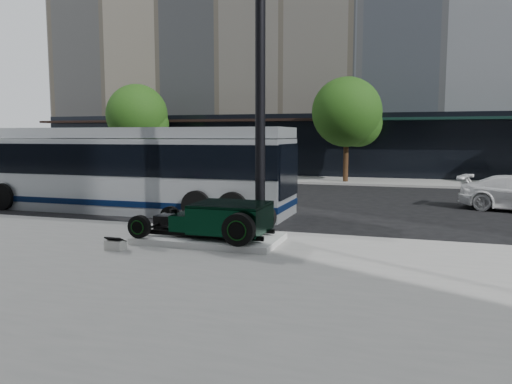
% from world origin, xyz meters
% --- Properties ---
extents(ground, '(120.00, 120.00, 0.00)m').
position_xyz_m(ground, '(0.00, 0.00, 0.00)').
color(ground, black).
rests_on(ground, ground).
extents(sidewalk_far, '(70.00, 4.00, 0.12)m').
position_xyz_m(sidewalk_far, '(0.00, 14.00, 0.06)').
color(sidewalk_far, gray).
rests_on(sidewalk_far, ground).
extents(street_trees, '(29.80, 3.80, 5.70)m').
position_xyz_m(street_trees, '(1.15, 13.07, 3.77)').
color(street_trees, black).
rests_on(street_trees, sidewalk_far).
extents(display_plinth, '(3.40, 1.80, 0.15)m').
position_xyz_m(display_plinth, '(-0.03, -3.77, 0.20)').
color(display_plinth, silver).
rests_on(display_plinth, sidewalk_near).
extents(hot_rod, '(3.22, 2.00, 0.81)m').
position_xyz_m(hot_rod, '(0.30, -3.77, 0.70)').
color(hot_rod, black).
rests_on(hot_rod, display_plinth).
extents(info_plaque, '(0.41, 0.31, 0.31)m').
position_xyz_m(info_plaque, '(-1.70, -5.21, 0.24)').
color(info_plaque, silver).
rests_on(info_plaque, sidewalk_near).
extents(lamppost, '(0.46, 0.46, 8.38)m').
position_xyz_m(lamppost, '(0.93, -2.77, 3.99)').
color(lamppost, black).
rests_on(lamppost, sidewalk_near).
extents(transit_bus, '(12.12, 2.88, 2.92)m').
position_xyz_m(transit_bus, '(-5.22, 0.76, 1.49)').
color(transit_bus, silver).
rests_on(transit_bus, ground).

